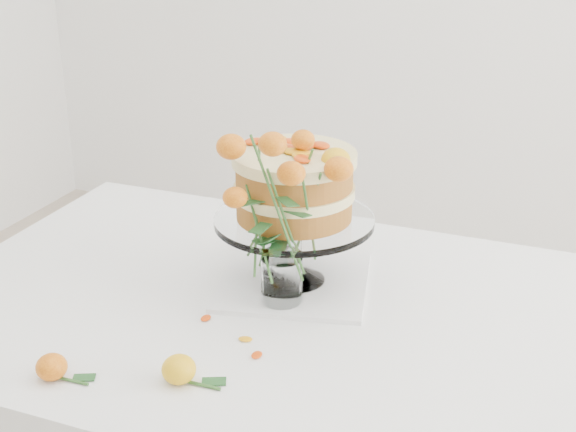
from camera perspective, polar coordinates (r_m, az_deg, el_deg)
name	(u,v)px	position (r m, az deg, el deg)	size (l,w,h in m)	color
table	(285,343)	(1.60, -0.23, -9.00)	(1.43, 0.93, 0.76)	#A57860
napkin	(294,281)	(1.64, 0.43, -4.67)	(0.30, 0.30, 0.01)	white
cake_stand	(294,192)	(1.56, 0.45, 1.71)	(0.32, 0.32, 0.29)	white
rose_vase	(281,192)	(1.47, -0.47, 1.74)	(0.28, 0.28, 0.40)	white
loose_rose_near	(179,370)	(1.35, -7.75, -10.77)	(0.10, 0.06, 0.05)	#FBB215
loose_rose_far	(52,367)	(1.40, -16.45, -10.27)	(0.09, 0.05, 0.04)	#BC4209
stray_petal_a	(206,318)	(1.53, -5.86, -7.25)	(0.03, 0.02, 0.00)	#FFA810
stray_petal_b	(245,339)	(1.46, -3.05, -8.75)	(0.03, 0.02, 0.00)	#FFA810
stray_petal_c	(257,355)	(1.41, -2.24, -9.86)	(0.03, 0.02, 0.00)	#FFA810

